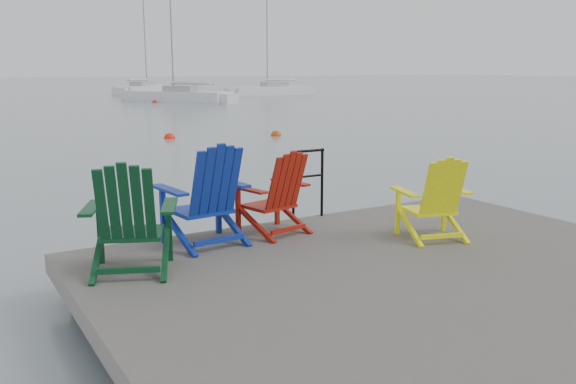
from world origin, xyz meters
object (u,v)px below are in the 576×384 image
sailboat_near (179,97)px  buoy_a (276,136)px  sailboat_mid (145,90)px  buoy_d (154,103)px  chair_red (276,193)px  chair_yellow (435,198)px  handrail (308,177)px  chair_green (129,218)px  chair_blue (206,195)px  buoy_b (170,138)px  sailboat_far (271,91)px  buoy_c (230,102)px

sailboat_near → buoy_a: sailboat_near is taller
sailboat_mid → buoy_d: size_ratio=31.53×
chair_red → buoy_a: 15.49m
chair_yellow → sailboat_mid: (14.36, 55.76, -0.63)m
chair_yellow → sailboat_mid: size_ratio=0.08×
handrail → chair_green: bearing=-159.0°
chair_blue → buoy_a: bearing=52.2°
chair_blue → sailboat_mid: bearing=67.5°
buoy_b → sailboat_far: bearing=55.4°
buoy_b → buoy_d: size_ratio=1.12×
sailboat_near → buoy_b: sailboat_near is taller
handrail → buoy_b: 14.55m
chair_red → chair_blue: bearing=169.3°
chair_green → sailboat_mid: (17.67, 55.17, -0.69)m
sailboat_far → handrail: bearing=150.7°
sailboat_near → buoy_d: size_ratio=33.17×
buoy_a → sailboat_mid: bearing=78.8°
chair_blue → buoy_b: 15.46m
sailboat_mid → buoy_b: 41.73m
chair_yellow → buoy_d: 40.37m
chair_blue → chair_green: bearing=-158.4°
sailboat_near → buoy_c: (3.31, -1.93, -0.36)m
sailboat_near → sailboat_far: (12.43, 8.05, 0.00)m
sailboat_mid → buoy_c: sailboat_mid is taller
chair_blue → buoy_c: (17.22, 35.87, -1.06)m
chair_green → buoy_d: size_ratio=3.02×
buoy_b → buoy_c: size_ratio=1.14×
chair_green → buoy_c: (18.22, 36.38, -1.04)m
handrail → sailboat_mid: bearing=74.5°
chair_yellow → sailboat_far: bearing=79.3°
chair_green → buoy_c: bearing=86.8°
handrail → chair_blue: 1.70m
chair_yellow → sailboat_mid: 57.59m
sailboat_near → buoy_a: size_ratio=29.76×
sailboat_near → chair_yellow: bearing=-138.1°
sailboat_mid → buoy_d: sailboat_mid is taller
handrail → sailboat_near: size_ratio=0.08×
handrail → buoy_c: bearing=66.2°
chair_red → buoy_c: size_ratio=2.80×
handrail → buoy_d: handrail is taller
chair_blue → sailboat_far: 52.88m
sailboat_near → buoy_b: 24.87m
chair_green → sailboat_mid: 57.94m
chair_yellow → sailboat_near: bearing=89.8°
handrail → buoy_c: size_ratio=2.57×
sailboat_mid → buoy_b: sailboat_mid is taller
handrail → chair_blue: bearing=-163.0°
handrail → chair_red: bearing=-147.6°
chair_yellow → buoy_a: size_ratio=2.40×
buoy_d → chair_red: bearing=-106.4°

